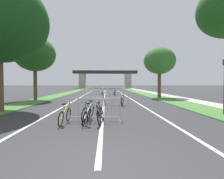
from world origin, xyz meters
TOP-DOWN VIEW (x-y plane):
  - ground_plane at (0.00, 0.00)m, footprint 300.00×300.00m
  - grass_verge_left at (-6.47, 28.34)m, footprint 2.25×69.28m
  - grass_verge_right at (6.47, 28.34)m, footprint 2.25×69.28m
  - sidewalk_path_right at (8.50, 28.34)m, footprint 1.81×69.28m
  - lane_stripe_center at (0.00, 20.04)m, footprint 0.14×40.08m
  - lane_stripe_right_lane at (2.94, 20.04)m, footprint 0.14×40.08m
  - lane_stripe_left_lane at (-2.94, 20.04)m, footprint 0.14×40.08m
  - overpass_bridge at (0.00, 57.25)m, footprint 21.97×3.03m
  - tree_left_maple_mid at (-6.96, 14.58)m, footprint 4.05×4.05m
  - tree_right_pine_far at (6.49, 17.06)m, footprint 3.68×3.68m
  - crowd_barrier_nearest at (-0.32, 4.48)m, footprint 2.35×0.53m
  - crowd_barrier_second at (0.80, 10.30)m, footprint 2.34×0.47m
  - crowd_barrier_third at (-1.41, 16.13)m, footprint 2.35×0.52m
  - crowd_barrier_fourth at (0.75, 21.96)m, footprint 2.35×0.55m
  - bicycle_teal_0 at (1.51, 22.43)m, footprint 0.47×1.65m
  - bicycle_black_1 at (-0.07, 4.05)m, footprint 0.58×1.65m
  - bicycle_purple_2 at (1.43, 21.57)m, footprint 0.74×1.72m
  - bicycle_yellow_3 at (-1.56, 4.05)m, footprint 0.52×1.63m
  - bicycle_green_4 at (0.04, 10.84)m, footprint 0.50×1.77m
  - bicycle_white_5 at (-0.64, 4.06)m, footprint 0.55×1.57m
  - bicycle_silver_6 at (1.38, 9.94)m, footprint 0.48×1.63m
  - bicycle_orange_7 at (-0.40, 22.43)m, footprint 0.52×1.74m
  - bicycle_blue_8 at (-0.67, 4.88)m, footprint 0.51×1.68m

SIDE VIEW (x-z plane):
  - ground_plane at x=0.00m, z-range 0.00..0.00m
  - lane_stripe_center at x=0.00m, z-range 0.00..0.01m
  - lane_stripe_right_lane at x=2.94m, z-range 0.00..0.01m
  - lane_stripe_left_lane at x=-2.94m, z-range 0.00..0.01m
  - grass_verge_left at x=-6.47m, z-range 0.00..0.05m
  - grass_verge_right at x=6.47m, z-range 0.00..0.05m
  - sidewalk_path_right at x=8.50m, z-range 0.00..0.08m
  - bicycle_white_5 at x=-0.64m, z-range -0.12..0.80m
  - bicycle_yellow_3 at x=-1.56m, z-range -0.12..0.82m
  - bicycle_silver_6 at x=1.38m, z-range -0.11..0.82m
  - bicycle_black_1 at x=-0.07m, z-range -0.10..0.82m
  - bicycle_blue_8 at x=-0.67m, z-range -0.09..0.82m
  - bicycle_orange_7 at x=-0.40m, z-range -0.10..0.84m
  - bicycle_teal_0 at x=1.51m, z-range -0.13..0.90m
  - bicycle_green_4 at x=0.04m, z-range -0.08..0.85m
  - bicycle_purple_2 at x=1.43m, z-range -0.09..0.87m
  - crowd_barrier_nearest at x=-0.32m, z-range 0.00..1.05m
  - crowd_barrier_second at x=0.80m, z-range 0.00..1.05m
  - crowd_barrier_third at x=-1.41m, z-range 0.00..1.05m
  - crowd_barrier_fourth at x=0.75m, z-range 0.00..1.05m
  - overpass_bridge at x=0.00m, z-range 1.21..7.31m
  - tree_right_pine_far at x=6.49m, z-range 1.37..7.31m
  - tree_left_maple_mid at x=-6.96m, z-range 1.44..7.82m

